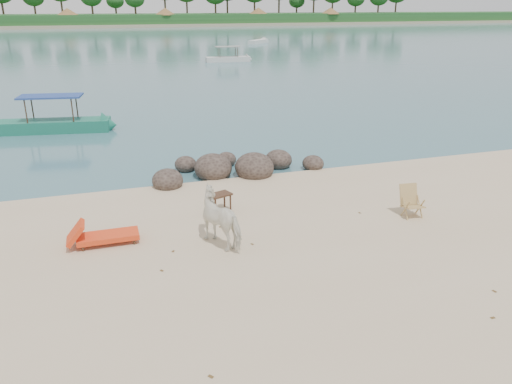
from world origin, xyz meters
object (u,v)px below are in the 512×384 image
cow (223,219)px  lounge_chair (108,234)px  boulders (234,168)px  boat_near (51,101)px  deck_chair (413,203)px  side_table (220,203)px

cow → lounge_chair: (-2.78, 0.84, -0.40)m
boulders → boat_near: size_ratio=1.10×
cow → deck_chair: 5.48m
side_table → boat_near: 13.13m
side_table → boat_near: (-5.16, 12.01, 1.14)m
boulders → side_table: 3.47m
cow → lounge_chair: 2.93m
side_table → lounge_chair: lounge_chair is taller
boulders → side_table: bearing=-111.7°
lounge_chair → deck_chair: bearing=-5.9°
boulders → cow: (-1.69, -5.28, 0.47)m
boat_near → lounge_chair: bearing=-72.7°
side_table → boat_near: boat_near is taller
cow → boat_near: bearing=-98.5°
boulders → boat_near: 10.96m
cow → boat_near: boat_near is taller
boulders → boat_near: boat_near is taller
boulders → cow: 5.56m
cow → side_table: (0.41, 2.06, -0.42)m
deck_chair → boat_near: 17.44m
side_table → lounge_chair: (-3.18, -1.22, 0.02)m
cow → deck_chair: bearing=152.6°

